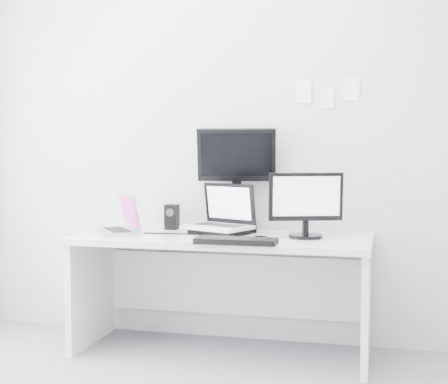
{
  "coord_description": "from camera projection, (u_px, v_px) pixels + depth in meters",
  "views": [
    {
      "loc": [
        0.97,
        -2.63,
        1.28
      ],
      "look_at": [
        0.02,
        1.23,
        1.0
      ],
      "focal_mm": 53.05,
      "sensor_mm": 36.0,
      "label": 1
    }
  ],
  "objects": [
    {
      "name": "back_wall",
      "position": [
        234.0,
        135.0,
        4.33
      ],
      "size": [
        3.6,
        0.0,
        3.6
      ],
      "primitive_type": "plane",
      "rotation": [
        1.57,
        0.0,
        0.0
      ],
      "color": "#BBBDC0",
      "rests_on": "ground"
    },
    {
      "name": "desk",
      "position": [
        222.0,
        295.0,
        4.06
      ],
      "size": [
        1.8,
        0.7,
        0.73
      ],
      "primitive_type": "cube",
      "color": "silver",
      "rests_on": "ground"
    },
    {
      "name": "macbook",
      "position": [
        115.0,
        213.0,
        4.14
      ],
      "size": [
        0.41,
        0.43,
        0.26
      ],
      "primitive_type": "cube",
      "rotation": [
        0.0,
        0.0,
        -0.9
      ],
      "color": "#B2B1B6",
      "rests_on": "desk"
    },
    {
      "name": "speaker",
      "position": [
        172.0,
        217.0,
        4.34
      ],
      "size": [
        0.1,
        0.1,
        0.16
      ],
      "primitive_type": "cube",
      "rotation": [
        0.0,
        0.0,
        0.31
      ],
      "color": "black",
      "rests_on": "desk"
    },
    {
      "name": "dell_laptop",
      "position": [
        217.0,
        208.0,
        4.11
      ],
      "size": [
        0.47,
        0.43,
        0.32
      ],
      "primitive_type": "cube",
      "rotation": [
        0.0,
        0.0,
        -0.41
      ],
      "color": "silver",
      "rests_on": "desk"
    },
    {
      "name": "rear_monitor",
      "position": [
        237.0,
        178.0,
        4.24
      ],
      "size": [
        0.52,
        0.26,
        0.68
      ],
      "primitive_type": "cube",
      "rotation": [
        0.0,
        0.0,
        0.17
      ],
      "color": "black",
      "rests_on": "desk"
    },
    {
      "name": "samsung_monitor",
      "position": [
        306.0,
        204.0,
        3.92
      ],
      "size": [
        0.48,
        0.33,
        0.4
      ],
      "primitive_type": "cube",
      "rotation": [
        0.0,
        0.0,
        0.31
      ],
      "color": "black",
      "rests_on": "desk"
    },
    {
      "name": "keyboard",
      "position": [
        236.0,
        241.0,
        3.72
      ],
      "size": [
        0.46,
        0.17,
        0.03
      ],
      "primitive_type": "cube",
      "rotation": [
        0.0,
        0.0,
        0.01
      ],
      "color": "black",
      "rests_on": "desk"
    },
    {
      "name": "mouse",
      "position": [
        260.0,
        239.0,
        3.78
      ],
      "size": [
        0.13,
        0.11,
        0.04
      ],
      "primitive_type": "ellipsoid",
      "rotation": [
        0.0,
        0.0,
        0.38
      ],
      "color": "black",
      "rests_on": "desk"
    },
    {
      "name": "wall_note_0",
      "position": [
        303.0,
        92.0,
        4.2
      ],
      "size": [
        0.1,
        0.0,
        0.14
      ],
      "primitive_type": "cube",
      "color": "white",
      "rests_on": "back_wall"
    },
    {
      "name": "wall_note_1",
      "position": [
        327.0,
        98.0,
        4.16
      ],
      "size": [
        0.09,
        0.0,
        0.13
      ],
      "primitive_type": "cube",
      "color": "white",
      "rests_on": "back_wall"
    },
    {
      "name": "wall_note_2",
      "position": [
        351.0,
        89.0,
        4.12
      ],
      "size": [
        0.1,
        0.0,
        0.14
      ],
      "primitive_type": "cube",
      "color": "white",
      "rests_on": "back_wall"
    }
  ]
}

